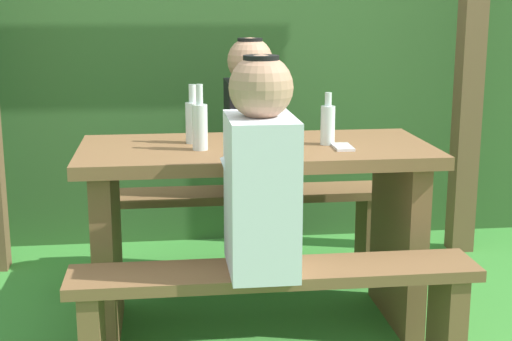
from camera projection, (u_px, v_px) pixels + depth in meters
The scene contains 13 objects.
ground_plane at pixel (256, 325), 3.16m from camera, with size 12.00×12.00×0.00m, color #398633.
hedge_backdrop at pixel (223, 73), 4.57m from camera, with size 6.40×0.94×1.80m, color #335C2A.
pergola_post_right at pixel (471, 53), 3.89m from camera, with size 0.12×0.12×2.13m, color brown.
picnic_table at pixel (256, 206), 3.05m from camera, with size 1.40×0.64×0.77m.
bench_near at pixel (275, 303), 2.58m from camera, with size 1.40×0.24×0.45m.
bench_far at pixel (242, 216), 3.61m from camera, with size 1.40×0.24×0.45m.
person_white_shirt at pixel (261, 173), 2.47m from camera, with size 0.25×0.35×0.72m.
person_black_coat at pixel (250, 122), 3.51m from camera, with size 0.25×0.35×0.72m.
drinking_glass at pixel (279, 139), 2.88m from camera, with size 0.08×0.08×0.09m, color silver.
bottle_left at pixel (328, 123), 3.00m from camera, with size 0.06×0.06×0.21m.
bottle_right at pixel (193, 120), 3.03m from camera, with size 0.06×0.06×0.24m.
bottle_center at pixel (200, 125), 2.89m from camera, with size 0.06×0.06×0.25m.
cell_phone at pixel (343, 147), 2.94m from camera, with size 0.07×0.14×0.01m, color silver.
Camera 1 is at (-0.36, -2.92, 1.34)m, focal length 52.75 mm.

